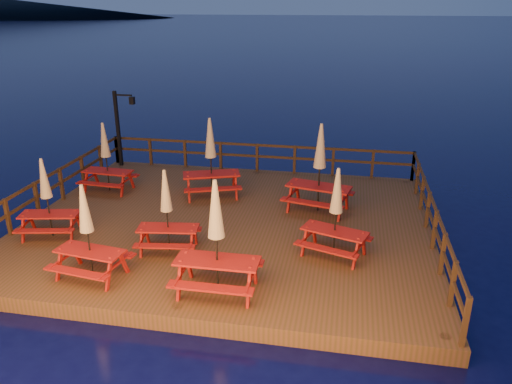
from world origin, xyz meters
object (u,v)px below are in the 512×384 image
picnic_table_0 (167,210)px  picnic_table_2 (336,211)px  picnic_table_1 (47,197)px  lamp_post (121,122)px

picnic_table_0 → picnic_table_2: bearing=-0.7°
picnic_table_0 → picnic_table_1: size_ratio=0.99×
picnic_table_1 → picnic_table_2: 7.89m
lamp_post → picnic_table_2: 10.61m
lamp_post → picnic_table_0: lamp_post is taller
lamp_post → picnic_table_1: 6.53m
picnic_table_1 → picnic_table_0: bearing=-15.5°
lamp_post → picnic_table_0: (4.32, -6.70, -0.62)m
picnic_table_2 → lamp_post: bearing=163.6°
lamp_post → picnic_table_1: lamp_post is taller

